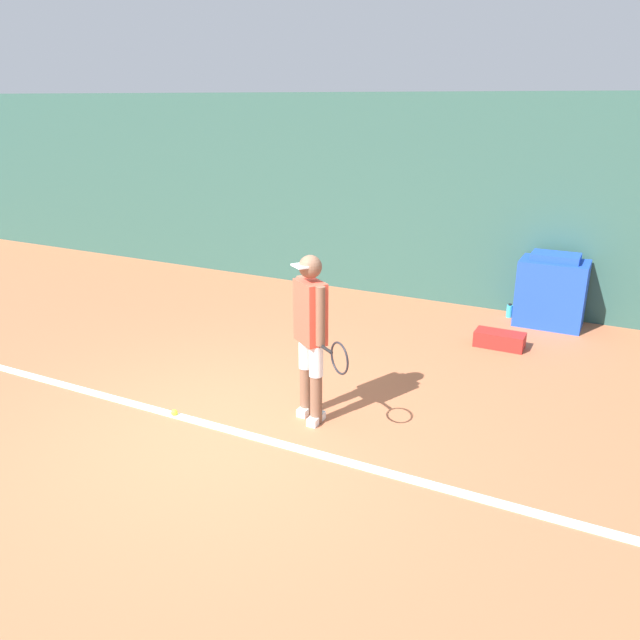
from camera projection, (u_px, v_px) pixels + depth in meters
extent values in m
plane|color=#B76642|center=(227.00, 432.00, 6.03)|extent=(24.00, 24.00, 0.00)
cube|color=#2D564C|center=(407.00, 199.00, 9.71)|extent=(24.00, 0.10, 3.15)
cube|color=white|center=(229.00, 430.00, 6.06)|extent=(21.60, 0.10, 0.01)
cylinder|color=brown|center=(306.00, 391.00, 6.31)|extent=(0.12, 0.12, 0.51)
cylinder|color=white|center=(306.00, 353.00, 6.18)|extent=(0.14, 0.14, 0.31)
cube|color=white|center=(306.00, 410.00, 6.39)|extent=(0.10, 0.24, 0.08)
cylinder|color=brown|center=(316.00, 399.00, 6.13)|extent=(0.12, 0.12, 0.51)
cylinder|color=white|center=(316.00, 361.00, 5.99)|extent=(0.14, 0.14, 0.31)
cube|color=white|center=(316.00, 419.00, 6.20)|extent=(0.10, 0.24, 0.08)
cube|color=#E54C38|center=(311.00, 312.00, 5.93)|extent=(0.39, 0.36, 0.61)
sphere|color=brown|center=(310.00, 267.00, 5.78)|extent=(0.22, 0.22, 0.22)
cube|color=white|center=(301.00, 266.00, 5.73)|extent=(0.22, 0.20, 0.02)
cylinder|color=brown|center=(301.00, 305.00, 6.09)|extent=(0.09, 0.09, 0.57)
cylinder|color=brown|center=(320.00, 316.00, 5.76)|extent=(0.09, 0.09, 0.57)
cylinder|color=black|center=(326.00, 349.00, 5.77)|extent=(0.19, 0.15, 0.03)
torus|color=black|center=(339.00, 358.00, 5.56)|extent=(0.26, 0.19, 0.31)
sphere|color=#D1E533|center=(174.00, 413.00, 6.33)|extent=(0.07, 0.07, 0.07)
cube|color=blue|center=(551.00, 293.00, 8.75)|extent=(0.91, 0.59, 0.94)
cube|color=blue|center=(556.00, 257.00, 8.58)|extent=(0.63, 0.41, 0.10)
cube|color=#B2231E|center=(500.00, 340.00, 8.07)|extent=(0.62, 0.30, 0.20)
cylinder|color=#33ADD6|center=(509.00, 311.00, 9.19)|extent=(0.09, 0.09, 0.18)
cylinder|color=black|center=(510.00, 305.00, 9.15)|extent=(0.05, 0.05, 0.02)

